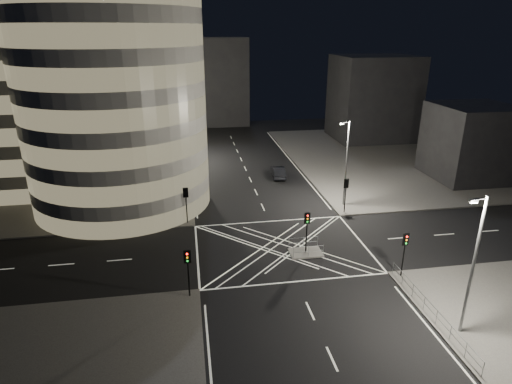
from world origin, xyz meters
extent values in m
plane|color=black|center=(0.00, 0.00, 0.00)|extent=(120.00, 120.00, 0.00)
cube|color=#484643|center=(-29.00, 27.00, 0.07)|extent=(42.00, 42.00, 0.15)
cube|color=#484643|center=(29.00, 27.00, 0.07)|extent=(42.00, 42.00, 0.15)
cube|color=slate|center=(2.00, -1.50, 0.07)|extent=(3.00, 2.00, 0.15)
cylinder|color=#9A9892|center=(-16.00, 14.00, 12.65)|extent=(20.00, 20.00, 25.00)
cube|color=#9A9892|center=(-26.00, 24.00, 12.65)|extent=(20.00, 18.00, 25.00)
cube|color=#9A9892|center=(-22.00, 42.00, 11.15)|extent=(24.00, 16.00, 22.00)
cube|color=black|center=(26.00, 40.00, 7.65)|extent=(14.00, 12.00, 15.00)
cube|color=black|center=(30.00, 16.00, 5.15)|extent=(10.00, 10.00, 10.00)
cube|color=black|center=(-4.00, 58.00, 9.00)|extent=(18.00, 8.00, 18.00)
cylinder|color=black|center=(-10.50, 9.00, 1.77)|extent=(0.32, 0.32, 3.24)
ellipsoid|color=black|center=(-10.50, 9.00, 4.71)|extent=(4.80, 4.80, 5.53)
cylinder|color=black|center=(-10.50, 15.00, 1.90)|extent=(0.32, 0.32, 3.50)
ellipsoid|color=black|center=(-10.50, 15.00, 4.90)|extent=(4.55, 4.55, 5.24)
cylinder|color=black|center=(-10.50, 21.00, 1.84)|extent=(0.32, 0.32, 3.38)
ellipsoid|color=black|center=(-10.50, 21.00, 4.65)|extent=(4.08, 4.08, 4.70)
cylinder|color=black|center=(-10.50, 27.00, 1.79)|extent=(0.32, 0.32, 3.28)
ellipsoid|color=black|center=(-10.50, 27.00, 4.98)|extent=(5.62, 5.62, 6.47)
cylinder|color=black|center=(-10.50, 33.00, 1.56)|extent=(0.32, 0.32, 2.83)
ellipsoid|color=black|center=(-10.50, 33.00, 4.13)|extent=(4.21, 4.21, 4.84)
cylinder|color=black|center=(-8.80, 6.80, 1.65)|extent=(0.12, 0.12, 3.00)
cube|color=black|center=(-8.80, 6.80, 3.60)|extent=(0.28, 0.22, 0.90)
cube|color=black|center=(-8.80, 6.80, 3.60)|extent=(0.55, 0.04, 1.10)
cylinder|color=black|center=(-8.80, -6.80, 1.65)|extent=(0.12, 0.12, 3.00)
cube|color=black|center=(-8.80, -6.80, 3.60)|extent=(0.28, 0.22, 0.90)
cube|color=black|center=(-8.80, -6.80, 3.60)|extent=(0.55, 0.04, 1.10)
cylinder|color=black|center=(8.80, 6.80, 1.65)|extent=(0.12, 0.12, 3.00)
cube|color=black|center=(8.80, 6.80, 3.60)|extent=(0.28, 0.22, 0.90)
cube|color=black|center=(8.80, 6.80, 3.60)|extent=(0.55, 0.04, 1.10)
cylinder|color=black|center=(8.80, -6.80, 1.65)|extent=(0.12, 0.12, 3.00)
cube|color=black|center=(8.80, -6.80, 3.60)|extent=(0.28, 0.22, 0.90)
cube|color=black|center=(8.80, -6.80, 3.60)|extent=(0.55, 0.04, 1.10)
cylinder|color=black|center=(2.00, -1.50, 1.65)|extent=(0.12, 0.12, 3.00)
cube|color=black|center=(2.00, -1.50, 3.60)|extent=(0.28, 0.22, 0.90)
cube|color=black|center=(2.00, -1.50, 3.60)|extent=(0.55, 0.04, 1.10)
cylinder|color=slate|center=(-9.50, 12.00, 5.15)|extent=(0.20, 0.20, 10.00)
cylinder|color=slate|center=(-9.05, 12.00, 10.00)|extent=(0.90, 0.10, 0.10)
cube|color=slate|center=(-8.60, 12.00, 9.90)|extent=(0.50, 0.25, 0.18)
cube|color=white|center=(-8.60, 12.00, 9.79)|extent=(0.42, 0.20, 0.05)
cylinder|color=slate|center=(-9.50, 30.00, 5.15)|extent=(0.20, 0.20, 10.00)
cylinder|color=slate|center=(-9.05, 30.00, 10.00)|extent=(0.90, 0.10, 0.10)
cube|color=slate|center=(-8.60, 30.00, 9.90)|extent=(0.50, 0.25, 0.18)
cube|color=white|center=(-8.60, 30.00, 9.79)|extent=(0.42, 0.20, 0.05)
cylinder|color=slate|center=(9.50, 9.00, 5.15)|extent=(0.20, 0.20, 10.00)
cylinder|color=slate|center=(9.05, 9.00, 10.00)|extent=(0.90, 0.10, 0.10)
cube|color=slate|center=(8.60, 9.00, 9.90)|extent=(0.50, 0.25, 0.18)
cube|color=white|center=(8.60, 9.00, 9.79)|extent=(0.42, 0.20, 0.05)
cylinder|color=slate|center=(9.50, -14.00, 5.15)|extent=(0.20, 0.20, 10.00)
cylinder|color=slate|center=(9.05, -14.00, 10.00)|extent=(0.90, 0.10, 0.10)
cube|color=slate|center=(8.60, -14.00, 9.90)|extent=(0.50, 0.25, 0.18)
cube|color=white|center=(8.60, -14.00, 9.79)|extent=(0.42, 0.20, 0.05)
cube|color=slate|center=(8.30, -12.15, 0.70)|extent=(0.06, 11.70, 1.10)
cube|color=slate|center=(2.00, -2.40, 0.70)|extent=(2.80, 0.06, 1.10)
cube|color=slate|center=(2.00, -0.60, 0.70)|extent=(2.80, 0.06, 1.10)
imported|color=black|center=(4.03, 20.39, 0.79)|extent=(2.01, 4.88, 1.57)
camera|label=1|loc=(-8.24, -35.49, 19.62)|focal=30.00mm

